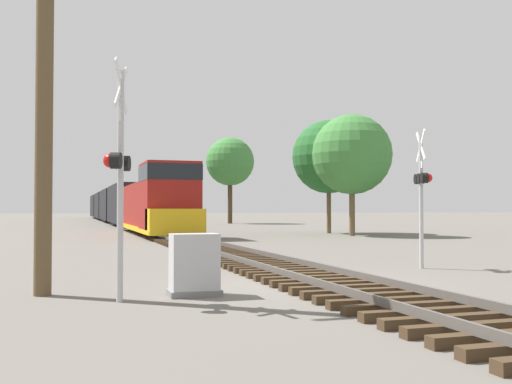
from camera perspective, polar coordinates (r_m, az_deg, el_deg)
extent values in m
plane|color=#666059|center=(13.98, 6.10, -8.69)|extent=(400.00, 400.00, 0.00)
cube|color=#42301E|center=(9.10, 20.99, -11.96)|extent=(2.60, 0.22, 0.16)
cube|color=#42301E|center=(9.57, 18.71, -11.46)|extent=(2.60, 0.22, 0.16)
cube|color=#42301E|center=(10.05, 16.65, -10.99)|extent=(2.60, 0.22, 0.16)
cube|color=#42301E|center=(10.55, 14.78, -10.55)|extent=(2.60, 0.22, 0.16)
cube|color=#42301E|center=(11.06, 13.09, -10.15)|extent=(2.60, 0.22, 0.16)
cube|color=#42301E|center=(11.57, 11.56, -9.77)|extent=(2.60, 0.22, 0.16)
cube|color=#42301E|center=(12.09, 10.15, -9.42)|extent=(2.60, 0.22, 0.16)
cube|color=#42301E|center=(12.62, 8.87, -9.09)|extent=(2.60, 0.22, 0.16)
cube|color=#42301E|center=(13.16, 7.69, -8.79)|extent=(2.60, 0.22, 0.16)
cube|color=#42301E|center=(13.70, 6.61, -8.50)|extent=(2.60, 0.22, 0.16)
cube|color=#42301E|center=(14.25, 5.61, -8.24)|extent=(2.60, 0.22, 0.16)
cube|color=#42301E|center=(14.80, 4.69, -7.99)|extent=(2.60, 0.22, 0.16)
cube|color=#42301E|center=(15.35, 3.83, -7.76)|extent=(2.60, 0.22, 0.16)
cube|color=#42301E|center=(15.91, 3.04, -7.54)|extent=(2.60, 0.22, 0.16)
cube|color=#42301E|center=(16.47, 2.30, -7.34)|extent=(2.60, 0.22, 0.16)
cube|color=#42301E|center=(17.03, 1.61, -7.15)|extent=(2.60, 0.22, 0.16)
cube|color=#42301E|center=(17.59, 0.96, -6.97)|extent=(2.60, 0.22, 0.16)
cube|color=#42301E|center=(18.16, 0.35, -6.80)|extent=(2.60, 0.22, 0.16)
cube|color=#42301E|center=(18.73, -0.21, -6.64)|extent=(2.60, 0.22, 0.16)
cube|color=#42301E|center=(19.30, -0.75, -6.49)|extent=(2.60, 0.22, 0.16)
cube|color=#42301E|center=(19.88, -1.25, -6.34)|extent=(2.60, 0.22, 0.16)
cube|color=#42301E|center=(20.45, -1.73, -6.21)|extent=(2.60, 0.22, 0.16)
cube|color=#42301E|center=(21.03, -2.18, -6.08)|extent=(2.60, 0.22, 0.16)
cube|color=#42301E|center=(21.60, -2.60, -5.96)|extent=(2.60, 0.22, 0.16)
cube|color=#42301E|center=(22.18, -3.00, -5.84)|extent=(2.60, 0.22, 0.16)
cube|color=#42301E|center=(22.76, -3.38, -5.73)|extent=(2.60, 0.22, 0.16)
cube|color=#42301E|center=(23.34, -3.75, -5.63)|extent=(2.60, 0.22, 0.16)
cube|color=#42301E|center=(23.92, -4.09, -5.53)|extent=(2.60, 0.22, 0.16)
cube|color=#42301E|center=(24.51, -4.42, -5.43)|extent=(2.60, 0.22, 0.16)
cube|color=#42301E|center=(25.09, -4.73, -5.34)|extent=(2.60, 0.22, 0.16)
cube|color=#42301E|center=(25.67, -5.03, -5.25)|extent=(2.60, 0.22, 0.16)
cube|color=#42301E|center=(26.26, -5.32, -5.17)|extent=(2.60, 0.22, 0.16)
cube|color=#42301E|center=(26.84, -5.59, -5.09)|extent=(2.60, 0.22, 0.16)
cube|color=#42301E|center=(27.43, -5.85, -5.01)|extent=(2.60, 0.22, 0.16)
cube|color=#42301E|center=(28.02, -6.10, -4.94)|extent=(2.60, 0.22, 0.16)
cube|color=#42301E|center=(28.60, -6.34, -4.87)|extent=(2.60, 0.22, 0.16)
cube|color=#42301E|center=(29.19, -6.57, -4.80)|extent=(2.60, 0.22, 0.16)
cube|color=#42301E|center=(29.78, -6.79, -4.74)|extent=(2.60, 0.22, 0.16)
cube|color=#42301E|center=(30.37, -7.00, -4.67)|extent=(2.60, 0.22, 0.16)
cube|color=#42301E|center=(30.96, -7.21, -4.61)|extent=(2.60, 0.22, 0.16)
cube|color=#42301E|center=(31.55, -7.41, -4.56)|extent=(2.60, 0.22, 0.16)
cube|color=#42301E|center=(32.14, -7.59, -4.50)|extent=(2.60, 0.22, 0.16)
cube|color=#42301E|center=(32.73, -7.78, -4.45)|extent=(2.60, 0.22, 0.16)
cube|color=#56514C|center=(13.68, 3.32, -7.86)|extent=(0.07, 160.00, 0.15)
cube|color=#56514C|center=(14.26, 8.77, -7.59)|extent=(0.07, 160.00, 0.15)
cube|color=maroon|center=(43.66, -10.25, -1.35)|extent=(2.54, 13.24, 3.13)
cube|color=maroon|center=(34.50, -8.28, -0.58)|extent=(2.99, 4.16, 4.01)
cube|color=black|center=(34.55, -8.27, 1.76)|extent=(3.02, 4.20, 0.88)
cube|color=gold|center=(32.45, -7.70, -2.82)|extent=(2.99, 1.89, 1.40)
cube|color=gold|center=(40.87, -9.75, -3.37)|extent=(3.05, 18.53, 0.24)
cube|color=black|center=(34.80, -8.37, -3.58)|extent=(1.58, 2.20, 1.00)
cube|color=black|center=(46.96, -10.77, -3.04)|extent=(1.58, 2.20, 1.00)
cube|color=black|center=(59.38, -12.19, -1.12)|extent=(2.84, 14.59, 3.67)
cube|color=black|center=(54.67, -11.73, -2.87)|extent=(1.58, 2.20, 0.90)
cube|color=black|center=(64.11, -12.60, -2.67)|extent=(1.58, 2.20, 0.90)
cube|color=black|center=(75.80, -13.36, -1.20)|extent=(2.84, 14.59, 3.67)
cube|color=black|center=(71.08, -13.09, -2.55)|extent=(1.58, 2.20, 0.90)
cube|color=black|center=(80.54, -13.61, -2.43)|extent=(1.58, 2.20, 0.90)
cube|color=black|center=(92.24, -14.11, -1.25)|extent=(2.84, 14.59, 3.67)
cube|color=black|center=(87.52, -13.93, -2.35)|extent=(1.58, 2.20, 0.90)
cube|color=black|center=(96.99, -14.29, -2.27)|extent=(1.58, 2.20, 0.90)
cube|color=black|center=(108.70, -14.63, -1.29)|extent=(2.84, 14.59, 3.67)
cube|color=black|center=(103.97, -14.51, -2.21)|extent=(1.58, 2.20, 0.90)
cube|color=black|center=(113.44, -14.76, -2.15)|extent=(1.58, 2.20, 0.90)
cylinder|color=#B7B7BC|center=(11.41, -12.80, 0.58)|extent=(0.12, 0.12, 4.32)
cube|color=white|center=(11.63, -12.74, 9.77)|extent=(0.32, 0.89, 0.93)
cube|color=white|center=(11.63, -12.74, 9.77)|extent=(0.32, 0.89, 0.93)
cube|color=black|center=(11.44, -12.78, 2.80)|extent=(0.33, 0.84, 0.06)
cylinder|color=black|center=(11.78, -12.39, 2.67)|extent=(0.26, 0.34, 0.30)
sphere|color=red|center=(11.80, -12.86, 2.67)|extent=(0.26, 0.26, 0.26)
cylinder|color=black|center=(11.10, -13.21, 2.93)|extent=(0.26, 0.34, 0.30)
sphere|color=red|center=(11.12, -13.71, 2.93)|extent=(0.26, 0.26, 0.26)
cube|color=white|center=(11.54, -12.76, 7.09)|extent=(0.13, 0.31, 0.20)
cylinder|color=#B7B7BC|center=(17.96, 15.45, -0.91)|extent=(0.12, 0.12, 3.85)
cube|color=white|center=(18.05, 15.42, 4.26)|extent=(0.31, 0.89, 0.93)
cube|color=white|center=(18.05, 15.42, 4.26)|extent=(0.31, 0.89, 0.93)
cube|color=black|center=(17.98, 15.44, 1.24)|extent=(0.32, 0.84, 0.06)
cylinder|color=black|center=(17.64, 15.73, 1.30)|extent=(0.26, 0.34, 0.30)
sphere|color=red|center=(17.67, 16.05, 1.30)|extent=(0.26, 0.26, 0.26)
cylinder|color=black|center=(17.98, 15.44, 1.24)|extent=(0.26, 0.34, 0.30)
sphere|color=red|center=(18.01, 15.75, 1.24)|extent=(0.26, 0.26, 0.26)
cylinder|color=black|center=(18.32, 15.16, 1.19)|extent=(0.26, 0.34, 0.30)
sphere|color=red|center=(18.34, 15.46, 1.19)|extent=(0.26, 0.26, 0.26)
cube|color=white|center=(18.00, 15.43, 2.51)|extent=(0.13, 0.31, 0.20)
cube|color=slate|center=(12.11, -5.90, -9.52)|extent=(1.02, 0.67, 0.12)
cube|color=#BCBCBF|center=(12.04, -5.90, -6.61)|extent=(0.93, 0.61, 1.11)
cylinder|color=brown|center=(12.99, -19.49, 10.86)|extent=(0.34, 0.34, 9.03)
cylinder|color=brown|center=(38.19, 9.13, -1.42)|extent=(0.36, 0.36, 3.63)
sphere|color=#3D7F38|center=(38.34, 9.11, 3.56)|extent=(5.06, 5.06, 5.06)
cylinder|color=brown|center=(41.95, 6.95, -1.33)|extent=(0.31, 0.31, 3.79)
sphere|color=#236028|center=(42.11, 6.94, 3.35)|extent=(5.12, 5.12, 5.12)
cylinder|color=#473521|center=(68.22, -2.49, -0.74)|extent=(0.53, 0.53, 5.42)
sphere|color=#3D7F38|center=(68.42, -2.49, 2.92)|extent=(5.51, 5.51, 5.51)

